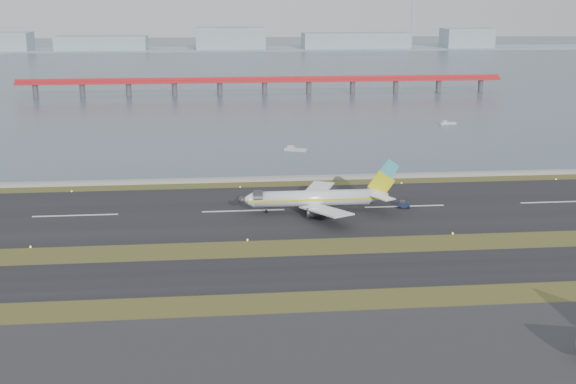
# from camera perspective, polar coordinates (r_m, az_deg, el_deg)

# --- Properties ---
(ground) EXTENTS (1000.00, 1000.00, 0.00)m
(ground) POSITION_cam_1_polar(r_m,az_deg,el_deg) (147.23, -3.09, -4.83)
(ground) COLOR #3C491A
(ground) RESTS_ON ground
(taxiway_strip) EXTENTS (1000.00, 18.00, 0.10)m
(taxiway_strip) POSITION_cam_1_polar(r_m,az_deg,el_deg) (136.00, -2.85, -6.52)
(taxiway_strip) COLOR black
(taxiway_strip) RESTS_ON ground
(runway_strip) EXTENTS (1000.00, 45.00, 0.10)m
(runway_strip) POSITION_cam_1_polar(r_m,az_deg,el_deg) (175.72, -3.55, -1.51)
(runway_strip) COLOR black
(runway_strip) RESTS_ON ground
(seawall) EXTENTS (1000.00, 2.50, 1.00)m
(seawall) POSITION_cam_1_polar(r_m,az_deg,el_deg) (204.54, -3.87, 0.99)
(seawall) COLOR #979791
(seawall) RESTS_ON ground
(bay_water) EXTENTS (1400.00, 800.00, 1.30)m
(bay_water) POSITION_cam_1_polar(r_m,az_deg,el_deg) (600.51, -5.16, 10.17)
(bay_water) COLOR #4D5C6E
(bay_water) RESTS_ON ground
(red_pier) EXTENTS (260.00, 5.00, 10.20)m
(red_pier) POSITION_cam_1_polar(r_m,az_deg,el_deg) (391.58, -1.87, 8.74)
(red_pier) COLOR red
(red_pier) RESTS_ON ground
(far_shoreline) EXTENTS (1400.00, 80.00, 60.50)m
(far_shoreline) POSITION_cam_1_polar(r_m,az_deg,el_deg) (759.92, -4.27, 11.65)
(far_shoreline) COLOR #95A6B0
(far_shoreline) RESTS_ON ground
(airliner) EXTENTS (38.52, 32.89, 12.80)m
(airliner) POSITION_cam_1_polar(r_m,az_deg,el_deg) (174.02, 2.37, -0.49)
(airliner) COLOR white
(airliner) RESTS_ON ground
(pushback_tug) EXTENTS (3.19, 2.19, 1.89)m
(pushback_tug) POSITION_cam_1_polar(r_m,az_deg,el_deg) (179.98, 9.11, -0.98)
(pushback_tug) COLOR #151E3B
(pushback_tug) RESTS_ON ground
(workboat_near) EXTENTS (7.90, 5.24, 1.84)m
(workboat_near) POSITION_cam_1_polar(r_m,az_deg,el_deg) (245.11, 0.55, 3.39)
(workboat_near) COLOR silver
(workboat_near) RESTS_ON ground
(workboat_far) EXTENTS (7.37, 3.54, 1.72)m
(workboat_far) POSITION_cam_1_polar(r_m,az_deg,el_deg) (305.08, 12.45, 5.34)
(workboat_far) COLOR silver
(workboat_far) RESTS_ON ground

